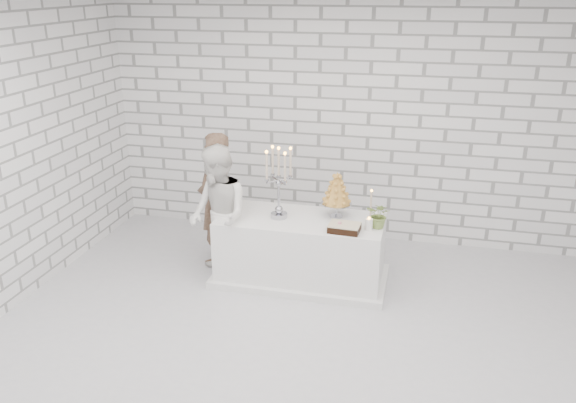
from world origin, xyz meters
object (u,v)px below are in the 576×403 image
object	(u,v)px
candelabra	(279,183)
croquembouche	(337,195)
cake_table	(301,249)
groom	(215,199)
bride	(218,215)

from	to	relation	value
candelabra	croquembouche	bearing A→B (deg)	15.61
cake_table	candelabra	bearing A→B (deg)	-172.59
groom	candelabra	xyz separation A→B (m)	(0.84, -0.28, 0.36)
bride	candelabra	xyz separation A→B (m)	(0.64, 0.16, 0.37)
bride	croquembouche	distance (m)	1.31
cake_table	bride	size ratio (longest dim) A/B	1.16
cake_table	bride	xyz separation A→B (m)	(-0.88, -0.19, 0.40)
bride	croquembouche	bearing A→B (deg)	66.58
candelabra	croquembouche	distance (m)	0.64
groom	cake_table	bearing A→B (deg)	81.98
cake_table	groom	xyz separation A→B (m)	(-1.08, 0.25, 0.42)
cake_table	candelabra	size ratio (longest dim) A/B	2.25
cake_table	croquembouche	world-z (taller)	croquembouche
croquembouche	bride	bearing A→B (deg)	-165.15
groom	bride	xyz separation A→B (m)	(0.20, -0.44, -0.01)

